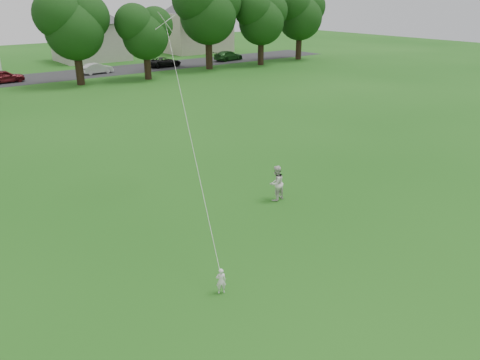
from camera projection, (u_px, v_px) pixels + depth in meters
ground at (229, 285)px, 14.02m from camera, size 160.00×160.00×0.00m
toddler at (221, 281)px, 13.53m from camera, size 0.35×0.30×0.82m
older_boy at (276, 183)px, 19.56m from camera, size 0.82×0.68×1.53m
kite at (188, 128)px, 16.15m from camera, size 2.02×4.62×10.89m
tree_row at (24, 20)px, 40.61m from camera, size 80.35×7.51×10.47m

